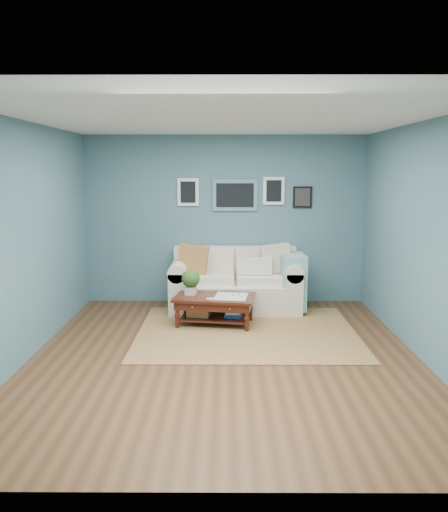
{
  "coord_description": "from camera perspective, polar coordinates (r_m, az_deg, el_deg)",
  "views": [
    {
      "loc": [
        0.02,
        -5.55,
        2.15
      ],
      "look_at": [
        -0.01,
        1.0,
        1.02
      ],
      "focal_mm": 35.0,
      "sensor_mm": 36.0,
      "label": 1
    }
  ],
  "objects": [
    {
      "name": "area_rug",
      "position": [
        6.78,
        2.62,
        -8.63
      ],
      "size": [
        2.9,
        2.32,
        0.01
      ],
      "primitive_type": "cube",
      "color": "brown",
      "rests_on": "ground"
    },
    {
      "name": "loveseat",
      "position": [
        7.77,
        1.94,
        -2.99
      ],
      "size": [
        2.05,
        0.93,
        1.05
      ],
      "color": "#EDE3CB",
      "rests_on": "ground"
    },
    {
      "name": "room_shell",
      "position": [
        5.66,
        0.14,
        1.78
      ],
      "size": [
        5.0,
        5.02,
        2.7
      ],
      "color": "brown",
      "rests_on": "ground"
    },
    {
      "name": "coffee_table",
      "position": [
        7.01,
        -1.53,
        -5.13
      ],
      "size": [
        1.19,
        0.8,
        0.77
      ],
      "rotation": [
        0.0,
        0.0,
        -0.15
      ],
      "color": "black",
      "rests_on": "ground"
    }
  ]
}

